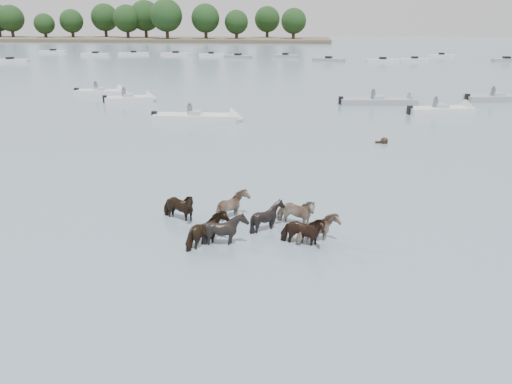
# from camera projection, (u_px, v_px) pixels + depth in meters

# --- Properties ---
(ground) EXTENTS (400.00, 400.00, 0.00)m
(ground) POSITION_uv_depth(u_px,v_px,m) (167.00, 251.00, 15.35)
(ground) COLOR slate
(ground) RESTS_ON ground
(shoreline) EXTENTS (160.00, 30.00, 1.00)m
(shoreline) POSITION_uv_depth(u_px,v_px,m) (82.00, 39.00, 163.07)
(shoreline) COLOR #4C4233
(shoreline) RESTS_ON ground
(pony_herd) EXTENTS (6.47, 3.71, 1.30)m
(pony_herd) POSITION_uv_depth(u_px,v_px,m) (250.00, 223.00, 16.47)
(pony_herd) COLOR black
(pony_herd) RESTS_ON ground
(swimming_pony) EXTENTS (0.72, 0.44, 0.44)m
(swimming_pony) POSITION_uv_depth(u_px,v_px,m) (383.00, 141.00, 28.62)
(swimming_pony) COLOR black
(swimming_pony) RESTS_ON ground
(motorboat_a) EXTENTS (4.66, 2.99, 1.92)m
(motorboat_a) POSITION_uv_depth(u_px,v_px,m) (137.00, 99.00, 42.83)
(motorboat_a) COLOR silver
(motorboat_a) RESTS_ON ground
(motorboat_b) EXTENTS (6.47, 1.80, 1.92)m
(motorboat_b) POSITION_uv_depth(u_px,v_px,m) (207.00, 118.00, 34.71)
(motorboat_b) COLOR silver
(motorboat_b) RESTS_ON ground
(motorboat_c) EXTENTS (6.83, 2.31, 1.92)m
(motorboat_c) POSITION_uv_depth(u_px,v_px,m) (388.00, 102.00, 41.60)
(motorboat_c) COLOR gray
(motorboat_c) RESTS_ON ground
(motorboat_d) EXTENTS (5.57, 2.94, 1.92)m
(motorboat_d) POSITION_uv_depth(u_px,v_px,m) (450.00, 110.00, 37.66)
(motorboat_d) COLOR silver
(motorboat_d) RESTS_ON ground
(motorboat_e) EXTENTS (6.07, 2.60, 1.92)m
(motorboat_e) POSITION_uv_depth(u_px,v_px,m) (506.00, 98.00, 43.31)
(motorboat_e) COLOR gray
(motorboat_e) RESTS_ON ground
(motorboat_f) EXTENTS (5.16, 1.83, 1.92)m
(motorboat_f) POSITION_uv_depth(u_px,v_px,m) (108.00, 93.00, 46.59)
(motorboat_f) COLOR silver
(motorboat_f) RESTS_ON ground
(distant_flotilla) EXTENTS (105.03, 25.01, 0.93)m
(distant_flotilla) POSITION_uv_depth(u_px,v_px,m) (272.00, 57.00, 89.39)
(distant_flotilla) COLOR silver
(distant_flotilla) RESTS_ON ground
(treeline) EXTENTS (148.68, 24.49, 12.45)m
(treeline) POSITION_uv_depth(u_px,v_px,m) (84.00, 19.00, 160.40)
(treeline) COLOR #382619
(treeline) RESTS_ON ground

